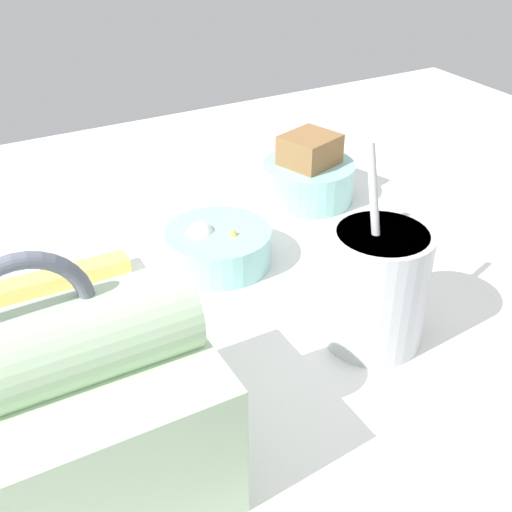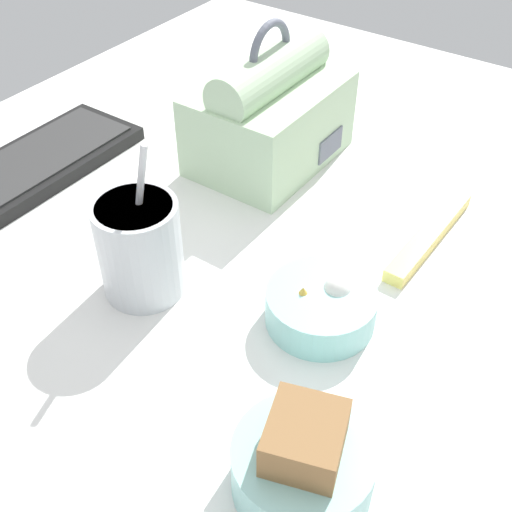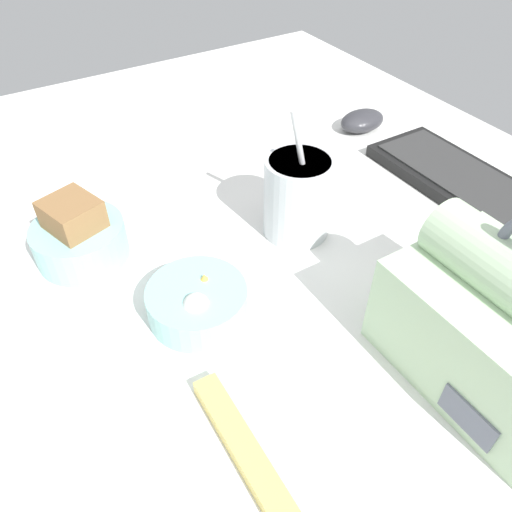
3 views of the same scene
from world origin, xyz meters
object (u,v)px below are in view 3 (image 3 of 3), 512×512
lunch_bag (504,328)px  computer_mouse (362,121)px  bento_bowl_sandwich (79,237)px  soup_cup (298,196)px  chopstick_case (252,462)px  keyboard (472,187)px  bento_bowl_snacks (198,301)px

lunch_bag → computer_mouse: (-45.54, 22.60, -5.11)cm
lunch_bag → bento_bowl_sandwich: size_ratio=1.80×
lunch_bag → bento_bowl_sandwich: bearing=-142.7°
soup_cup → bento_bowl_sandwich: (-9.87, -25.96, -2.55)cm
chopstick_case → bento_bowl_sandwich: bearing=-173.3°
keyboard → chopstick_case: keyboard is taller
chopstick_case → keyboard: bearing=110.6°
soup_cup → bento_bowl_snacks: 19.37cm
soup_cup → bento_bowl_sandwich: soup_cup is taller
lunch_bag → bento_bowl_sandwich: lunch_bag is taller
bento_bowl_snacks → chopstick_case: bento_bowl_snacks is taller
keyboard → soup_cup: soup_cup is taller
soup_cup → keyboard: bearing=76.8°
bento_bowl_sandwich → chopstick_case: size_ratio=0.61×
computer_mouse → chopstick_case: computer_mouse is taller
bento_bowl_snacks → computer_mouse: size_ratio=1.33×
bento_bowl_sandwich → bento_bowl_snacks: bearing=26.2°
bento_bowl_snacks → chopstick_case: (18.26, -3.99, -1.29)cm
keyboard → computer_mouse: 23.39cm
computer_mouse → bento_bowl_sandwich: bearing=-82.2°
soup_cup → chopstick_case: bearing=-41.4°
chopstick_case → computer_mouse: bearing=131.1°
computer_mouse → chopstick_case: size_ratio=0.45×
bento_bowl_snacks → chopstick_case: 18.73cm
lunch_bag → keyboard: bearing=133.0°
bento_bowl_sandwich → computer_mouse: bento_bowl_sandwich is taller
bento_bowl_snacks → computer_mouse: (-23.53, 43.83, -0.38)cm
keyboard → bento_bowl_snacks: size_ratio=2.91×
lunch_bag → computer_mouse: size_ratio=2.43×
keyboard → soup_cup: (-6.37, -27.13, 4.70)cm
bento_bowl_snacks → bento_bowl_sandwich: bearing=-153.8°
keyboard → computer_mouse: (-23.35, -1.17, 0.69)cm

